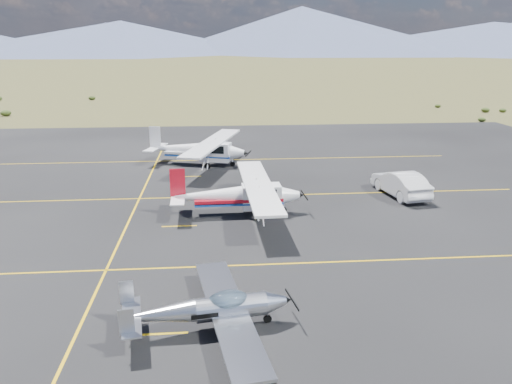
# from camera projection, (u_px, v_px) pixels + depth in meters

# --- Properties ---
(ground) EXTENTS (1600.00, 1600.00, 0.00)m
(ground) POSITION_uv_depth(u_px,v_px,m) (239.00, 286.00, 21.50)
(ground) COLOR #383D1C
(ground) RESTS_ON ground
(apron) EXTENTS (72.00, 72.00, 0.02)m
(apron) POSITION_uv_depth(u_px,v_px,m) (232.00, 228.00, 28.17)
(apron) COLOR black
(apron) RESTS_ON ground
(aircraft_low_wing) EXTENTS (6.08, 8.40, 1.81)m
(aircraft_low_wing) POSITION_uv_depth(u_px,v_px,m) (211.00, 309.00, 17.90)
(aircraft_low_wing) COLOR silver
(aircraft_low_wing) RESTS_ON apron
(aircraft_cessna) EXTENTS (6.99, 11.68, 2.96)m
(aircraft_cessna) POSITION_uv_depth(u_px,v_px,m) (239.00, 194.00, 29.95)
(aircraft_cessna) COLOR white
(aircraft_cessna) RESTS_ON apron
(aircraft_plain) EXTENTS (8.43, 12.49, 3.18)m
(aircraft_plain) POSITION_uv_depth(u_px,v_px,m) (198.00, 149.00, 42.18)
(aircraft_plain) COLOR white
(aircraft_plain) RESTS_ON apron
(sedan) EXTENTS (2.65, 5.45, 1.72)m
(sedan) POSITION_uv_depth(u_px,v_px,m) (400.00, 183.00, 33.83)
(sedan) COLOR silver
(sedan) RESTS_ON apron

